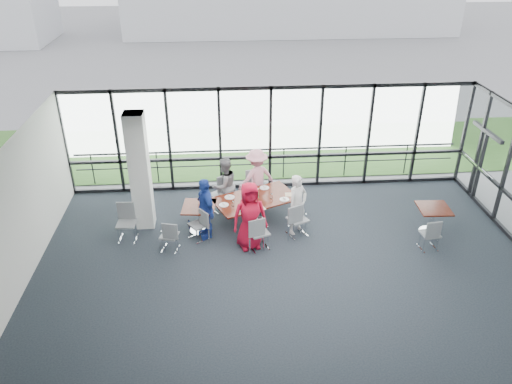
{
  "coord_description": "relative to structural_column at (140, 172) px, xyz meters",
  "views": [
    {
      "loc": [
        -1.48,
        -8.8,
        7.26
      ],
      "look_at": [
        -0.61,
        2.59,
        1.1
      ],
      "focal_mm": 35.0,
      "sensor_mm": 36.0,
      "label": 1
    }
  ],
  "objects": [
    {
      "name": "menu_b",
      "position": [
        3.98,
        0.02,
        -0.85
      ],
      "size": [
        0.34,
        0.25,
        0.0
      ],
      "primitive_type": "cube",
      "rotation": [
        0.0,
        0.0,
        -0.07
      ],
      "color": "white",
      "rests_on": "main_table"
    },
    {
      "name": "curtain_wall_back",
      "position": [
        3.6,
        2.0,
        0.0
      ],
      "size": [
        12.0,
        0.1,
        3.2
      ],
      "primitive_type": "cube",
      "color": "white",
      "rests_on": "ground"
    },
    {
      "name": "tumbler_c",
      "position": [
        2.9,
        0.13,
        -0.78
      ],
      "size": [
        0.07,
        0.07,
        0.13
      ],
      "primitive_type": "cylinder",
      "color": "white",
      "rests_on": "main_table"
    },
    {
      "name": "chair_main_end",
      "position": [
        1.47,
        -0.82,
        -1.17
      ],
      "size": [
        0.59,
        0.59,
        0.87
      ],
      "primitive_type": null,
      "rotation": [
        0.0,
        0.0,
        -0.96
      ],
      "color": "gray",
      "rests_on": "ground"
    },
    {
      "name": "menu_a",
      "position": [
        3.04,
        -0.69,
        -0.85
      ],
      "size": [
        0.39,
        0.34,
        0.0
      ],
      "primitive_type": "cube",
      "rotation": [
        0.0,
        0.0,
        0.41
      ],
      "color": "white",
      "rests_on": "main_table"
    },
    {
      "name": "chair_main_nr",
      "position": [
        4.04,
        -0.83,
        -1.12
      ],
      "size": [
        0.62,
        0.62,
        0.96
      ],
      "primitive_type": null,
      "rotation": [
        0.0,
        0.0,
        0.43
      ],
      "color": "gray",
      "rests_on": "ground"
    },
    {
      "name": "chair_main_fl",
      "position": [
        2.04,
        0.64,
        -1.11
      ],
      "size": [
        0.67,
        0.67,
        0.98
      ],
      "primitive_type": null,
      "rotation": [
        0.0,
        0.0,
        3.74
      ],
      "color": "gray",
      "rests_on": "ground"
    },
    {
      "name": "condiment_caddy",
      "position": [
        3.0,
        0.01,
        -0.83
      ],
      "size": [
        0.1,
        0.07,
        0.04
      ],
      "primitive_type": "cube",
      "color": "black",
      "rests_on": "main_table"
    },
    {
      "name": "diner_near_right",
      "position": [
        4.05,
        -0.67,
        -0.78
      ],
      "size": [
        0.74,
        0.71,
        1.65
      ],
      "primitive_type": "imported",
      "rotation": [
        0.0,
        0.0,
        0.65
      ],
      "color": "silver",
      "rests_on": "ground"
    },
    {
      "name": "tumbler_a",
      "position": [
        2.91,
        -0.47,
        -0.78
      ],
      "size": [
        0.07,
        0.07,
        0.15
      ],
      "primitive_type": "cylinder",
      "color": "white",
      "rests_on": "main_table"
    },
    {
      "name": "plate_fr",
      "position": [
        3.29,
        0.46,
        -0.84
      ],
      "size": [
        0.27,
        0.27,
        0.01
      ],
      "primitive_type": "cylinder",
      "color": "white",
      "rests_on": "main_table"
    },
    {
      "name": "chair_spare_r",
      "position": [
        7.25,
        -1.7,
        -1.17
      ],
      "size": [
        0.48,
        0.48,
        0.87
      ],
      "primitive_type": null,
      "rotation": [
        0.0,
        0.0,
        0.13
      ],
      "color": "gray",
      "rests_on": "ground"
    },
    {
      "name": "diner_end",
      "position": [
        1.66,
        -0.68,
        -0.77
      ],
      "size": [
        0.85,
        1.1,
        1.67
      ],
      "primitive_type": "imported",
      "rotation": [
        0.0,
        0.0,
        -1.2
      ],
      "color": "#1F3D9E",
      "rests_on": "ground"
    },
    {
      "name": "ketchup_bottle",
      "position": [
        3.01,
        -0.03,
        -0.76
      ],
      "size": [
        0.06,
        0.06,
        0.18
      ],
      "primitive_type": "cylinder",
      "color": "#97000F",
      "rests_on": "main_table"
    },
    {
      "name": "diner_far_left",
      "position": [
        2.18,
        0.57,
        -0.78
      ],
      "size": [
        0.93,
        0.87,
        1.63
      ],
      "primitive_type": "imported",
      "rotation": [
        0.0,
        0.0,
        3.78
      ],
      "color": "gray",
      "rests_on": "ground"
    },
    {
      "name": "guard_rail",
      "position": [
        3.6,
        2.6,
        -1.1
      ],
      "size": [
        12.0,
        0.06,
        0.06
      ],
      "primitive_type": "cylinder",
      "rotation": [
        0.0,
        1.57,
        0.0
      ],
      "color": "#2D2D33",
      "rests_on": "ground"
    },
    {
      "name": "diner_near_left",
      "position": [
        2.77,
        -1.26,
        -0.7
      ],
      "size": [
        0.97,
        0.74,
        1.79
      ],
      "primitive_type": "imported",
      "rotation": [
        0.0,
        0.0,
        0.21
      ],
      "color": "#B00C26",
      "rests_on": "ground"
    },
    {
      "name": "plate_fl",
      "position": [
        2.31,
        -0.01,
        -0.84
      ],
      "size": [
        0.28,
        0.28,
        0.01
      ],
      "primitive_type": "cylinder",
      "color": "white",
      "rests_on": "main_table"
    },
    {
      "name": "floor",
      "position": [
        3.6,
        -3.0,
        -1.61
      ],
      "size": [
        12.0,
        10.0,
        0.02
      ],
      "primitive_type": "cube",
      "color": "black",
      "rests_on": "ground"
    },
    {
      "name": "plate_nr",
      "position": [
        3.76,
        -0.25,
        -0.84
      ],
      "size": [
        0.26,
        0.26,
        0.01
      ],
      "primitive_type": "cylinder",
      "color": "white",
      "rests_on": "main_table"
    },
    {
      "name": "grass_strip",
      "position": [
        3.6,
        5.0,
        -1.59
      ],
      "size": [
        80.0,
        5.0,
        0.01
      ],
      "primitive_type": "cube",
      "color": "#315A22",
      "rests_on": "ground"
    },
    {
      "name": "chair_spare_la",
      "position": [
        0.76,
        -1.26,
        -1.18
      ],
      "size": [
        0.5,
        0.5,
        0.84
      ],
      "primitive_type": null,
      "rotation": [
        0.0,
        0.0,
        -0.27
      ],
      "color": "gray",
      "rests_on": "ground"
    },
    {
      "name": "diner_far_right",
      "position": [
        3.11,
        0.91,
        -0.74
      ],
      "size": [
        1.25,
        0.97,
        1.72
      ],
      "primitive_type": "imported",
      "rotation": [
        0.0,
        0.0,
        3.56
      ],
      "color": "pink",
      "rests_on": "ground"
    },
    {
      "name": "chair_main_fr",
      "position": [
        2.99,
        1.02,
        -1.13
      ],
      "size": [
        0.52,
        0.52,
        0.93
      ],
      "primitive_type": null,
      "rotation": [
        0.0,
        0.0,
        3.3
      ],
      "color": "gray",
      "rests_on": "ground"
    },
    {
      "name": "plate_nl",
      "position": [
        2.64,
        -0.69,
        -0.84
      ],
      "size": [
        0.26,
        0.26,
        0.01
      ],
      "primitive_type": "cylinder",
      "color": "white",
      "rests_on": "main_table"
    },
    {
      "name": "chair_spare_lb",
      "position": [
        -0.37,
        -0.72,
        -1.12
      ],
      "size": [
        0.5,
        0.5,
        0.97
      ],
      "primitive_type": null,
      "rotation": [
        0.0,
        0.0,
        3.08
      ],
      "color": "gray",
      "rests_on": "ground"
    },
    {
      "name": "tumbler_d",
      "position": [
        2.38,
        -0.49,
        -0.78
      ],
      "size": [
        0.07,
        0.07,
        0.14
      ],
      "primitive_type": "cylinder",
      "color": "white",
      "rests_on": "main_table"
    },
    {
      "name": "side_table_left",
      "position": [
        1.49,
        -0.42,
        -0.97
      ],
      "size": [
        0.93,
        0.93,
        0.75
      ],
      "rotation": [
        0.0,
        0.0,
        -0.11
      ],
      "color": "#3E1509",
      "rests_on": "ground"
    },
    {
      "name": "ceiling",
      "position": [
        3.6,
        -3.0,
        1.6
      ],
      "size": [
        12.0,
        10.0,
        0.04
      ],
      "primitive_type": "cube",
      "color": "silver",
      "rests_on": "ground"
    },
    {
      "name": "chair_main_nl",
      "position": [
        2.99,
        -1.36,
        -1.14
      ],
      "size": [
        0.58,
        0.58,
        0.93
      ],
      "primitive_type": null,
      "rotation": [
        0.0,
        0.0,
        0.33
      ],
      "color": "gray",
      "rests_on": "ground"
    },
    {
      "name": "apron",
      "position": [
        3.6,
        7.0,
        -1.62
      ],
      "size": [
        80.0,
        70.0,
        0.02
      ],
      "primitive_type": "cube",
      "color": "gray",
      "rests_on": "ground"
    },
    {
      "name": "wall_left",
      "position": [
        -2.4,
        -3.0,
        0.0
      ],
      "size": [
        0.1,
        10.0,
        3.2
      ],
      "primitive_type": "cube",
      "color": "silver",
      "rests_on": "ground"
    },
    {
      "name": "tumbler_b",
      "position": [
        3.43,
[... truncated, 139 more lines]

